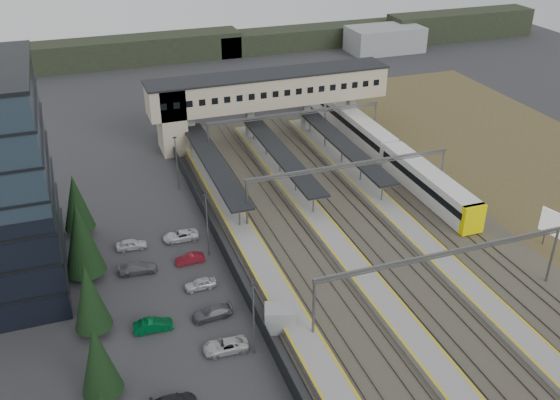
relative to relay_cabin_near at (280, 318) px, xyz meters
name	(u,v)px	position (x,y,z in m)	size (l,w,h in m)	color
ground	(302,289)	(4.48, 5.45, -1.28)	(220.00, 220.00, 0.00)	#2B2B2D
conifer_row	(92,318)	(-17.52, 1.59, 3.56)	(4.42, 49.82, 9.50)	black
car_park	(201,351)	(-8.43, -1.28, -0.67)	(10.53, 44.56, 1.29)	#B6B6BC
lampposts	(227,263)	(-3.52, 6.70, 3.06)	(0.50, 53.25, 8.07)	slate
fence	(232,268)	(-2.02, 10.45, -0.28)	(0.08, 90.00, 2.00)	#26282B
relay_cabin_near	(280,318)	(0.00, 0.00, 0.00)	(3.63, 3.11, 2.56)	gray
relay_cabin_far	(278,317)	(-0.03, 0.62, -0.28)	(2.42, 2.11, 2.00)	gray
rail_corridor	(359,248)	(13.82, 10.45, -0.99)	(34.00, 90.00, 0.92)	#3C372F
canopies	(280,153)	(11.48, 32.45, 2.64)	(23.10, 30.00, 3.28)	black
footbridge	(253,94)	(12.18, 47.45, 6.65)	(40.40, 6.40, 11.20)	#B5A98B
gantries	(391,210)	(16.48, 8.45, 4.72)	(28.40, 62.28, 7.17)	slate
train	(360,129)	(28.48, 40.56, 0.93)	(3.09, 64.61, 3.89)	silver
treeline_far	(255,43)	(28.29, 97.73, 1.67)	(170.00, 19.00, 7.00)	black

